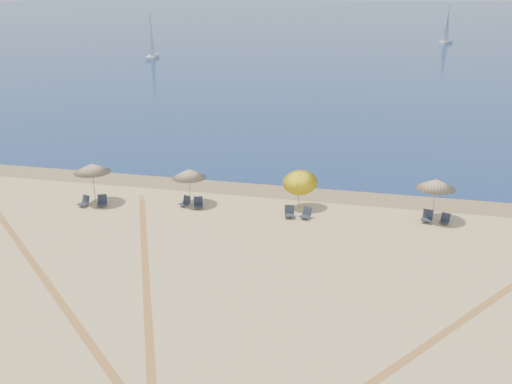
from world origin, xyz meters
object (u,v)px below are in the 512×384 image
sailboat_0 (152,45)px  chair_3 (185,202)px  chair_1 (84,202)px  chair_8 (445,219)px  umbrella_1 (92,168)px  chair_6 (306,214)px  chair_4 (198,203)px  umbrella_4 (436,184)px  chair_5 (289,212)px  sailboat_1 (447,32)px  umbrella_3 (300,179)px  umbrella_2 (189,173)px  chair_7 (427,217)px  chair_2 (102,201)px

sailboat_0 → chair_3: bearing=-76.2°
chair_1 → chair_8: 21.87m
umbrella_1 → chair_6: (13.46, 0.36, -1.99)m
sailboat_0 → chair_8: bearing=-65.8°
chair_1 → chair_4: (7.04, 1.30, 0.01)m
umbrella_4 → chair_6: umbrella_4 is taller
chair_1 → chair_5: bearing=22.0°
sailboat_1 → chair_3: bearing=-78.6°
umbrella_3 → sailboat_1: (17.05, 105.53, 0.62)m
umbrella_3 → sailboat_1: size_ratio=0.32×
chair_3 → sailboat_0: size_ratio=0.10×
umbrella_2 → chair_8: size_ratio=3.33×
chair_6 → chair_3: bearing=-162.1°
umbrella_4 → sailboat_1: (9.10, 105.57, 0.28)m
umbrella_3 → umbrella_4: bearing=-0.2°
umbrella_4 → chair_7: bearing=-125.6°
umbrella_4 → chair_1: 21.34m
umbrella_3 → chair_7: 7.80m
chair_2 → chair_4: size_ratio=1.04×
umbrella_3 → umbrella_4: 7.96m
sailboat_0 → umbrella_2: bearing=-75.9°
umbrella_1 → sailboat_1: sailboat_1 is taller
chair_2 → chair_5: size_ratio=1.08×
umbrella_1 → chair_2: size_ratio=3.11×
chair_6 → sailboat_1: 108.34m
chair_4 → chair_1: bearing=171.7°
umbrella_3 → chair_8: bearing=-3.4°
chair_2 → chair_3: bearing=-8.3°
umbrella_2 → chair_1: umbrella_2 is taller
chair_3 → chair_5: (6.65, -0.32, 0.03)m
umbrella_2 → chair_6: size_ratio=2.99×
chair_1 → chair_4: size_ratio=0.96×
umbrella_1 → chair_2: 2.16m
umbrella_1 → umbrella_2: umbrella_1 is taller
umbrella_2 → chair_3: size_ratio=3.05×
chair_4 → chair_5: size_ratio=1.03×
chair_6 → sailboat_1: sailboat_1 is taller
chair_5 → sailboat_0: sailboat_0 is taller
chair_6 → chair_8: 8.03m
chair_5 → chair_8: 9.02m
umbrella_3 → chair_3: 7.28m
sailboat_0 → sailboat_1: 66.98m
umbrella_2 → umbrella_3: size_ratio=0.89×
umbrella_1 → umbrella_4: umbrella_1 is taller
chair_1 → chair_6: size_ratio=0.99×
umbrella_2 → sailboat_0: size_ratio=0.30×
umbrella_3 → chair_8: umbrella_3 is taller
umbrella_3 → chair_5: size_ratio=3.37×
umbrella_4 → chair_5: umbrella_4 is taller
sailboat_0 → chair_6: bearing=-71.1°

